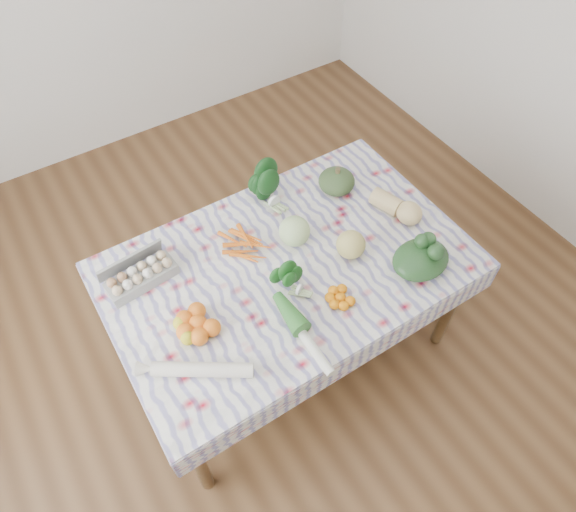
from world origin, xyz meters
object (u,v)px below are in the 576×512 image
object	(u,v)px
kabocha_squash	(337,181)
butternut_squash	(397,205)
dining_table	(288,274)
cabbage	(294,231)
egg_carton	(141,277)
grapefruit	(351,245)

from	to	relation	value
kabocha_squash	butternut_squash	distance (m)	0.33
dining_table	cabbage	xyz separation A→B (m)	(0.10, 0.10, 0.16)
egg_carton	kabocha_squash	distance (m)	1.07
kabocha_squash	grapefruit	xyz separation A→B (m)	(-0.19, -0.38, 0.01)
dining_table	kabocha_squash	bearing A→B (deg)	30.28
butternut_squash	grapefruit	size ratio (longest dim) A/B	1.93
dining_table	butternut_squash	world-z (taller)	butternut_squash
egg_carton	cabbage	distance (m)	0.72
grapefruit	dining_table	bearing A→B (deg)	159.03
egg_carton	butternut_squash	size ratio (longest dim) A/B	1.20
grapefruit	egg_carton	bearing A→B (deg)	157.44
dining_table	egg_carton	bearing A→B (deg)	156.73
egg_carton	cabbage	world-z (taller)	cabbage
butternut_squash	grapefruit	bearing A→B (deg)	176.30
dining_table	egg_carton	distance (m)	0.67
dining_table	grapefruit	xyz separation A→B (m)	(0.28, -0.11, 0.15)
egg_carton	grapefruit	distance (m)	0.95
cabbage	grapefruit	size ratio (longest dim) A/B	1.09
egg_carton	butternut_squash	distance (m)	1.26
kabocha_squash	cabbage	xyz separation A→B (m)	(-0.37, -0.18, 0.01)
kabocha_squash	cabbage	size ratio (longest dim) A/B	1.26
dining_table	egg_carton	size ratio (longest dim) A/B	5.05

